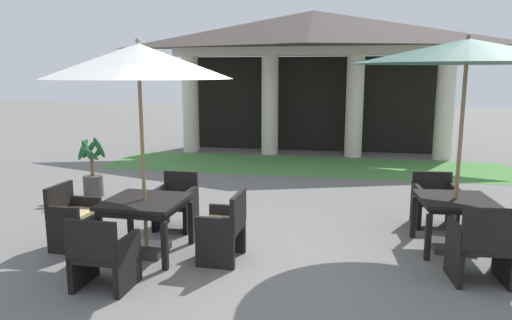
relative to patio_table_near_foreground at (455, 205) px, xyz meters
name	(u,v)px	position (x,y,z in m)	size (l,w,h in m)	color
ground_plane	(265,255)	(-2.48, -0.69, -0.63)	(60.00, 60.00, 0.00)	slate
background_pavilion	(313,46)	(-2.48, 7.33, 2.49)	(8.47, 2.82, 4.08)	beige
lawn_strip	(306,166)	(-2.48, 5.52, -0.62)	(10.27, 2.64, 0.01)	#47843D
patio_table_near_foreground	(455,205)	(0.00, 0.00, 0.00)	(1.01, 1.01, 0.72)	black
patio_umbrella_near_foreground	(467,53)	(0.00, 0.00, 2.00)	(2.91, 2.91, 2.87)	#2D2D2D
patio_chair_near_foreground_north	(434,200)	(-0.08, 1.05, -0.22)	(0.67, 0.59, 0.82)	black
patio_chair_near_foreground_south	(482,247)	(0.08, -1.05, -0.19)	(0.66, 0.61, 0.94)	black
patio_table_mid_left	(145,206)	(-4.05, -0.91, 0.02)	(1.03, 1.03, 0.74)	black
patio_umbrella_mid_left	(139,63)	(-4.05, -0.91, 1.87)	(2.36, 2.36, 2.80)	#2D2D2D
patio_chair_mid_left_west	(73,218)	(-5.14, -0.88, -0.21)	(0.51, 0.62, 0.88)	black
patio_chair_mid_left_north	(176,203)	(-4.02, 0.18, -0.23)	(0.58, 0.58, 0.85)	black
patio_chair_mid_left_south	(103,255)	(-4.09, -1.99, -0.23)	(0.63, 0.58, 0.85)	black
patio_chair_mid_left_east	(224,228)	(-2.97, -0.94, -0.20)	(0.52, 0.65, 0.89)	black
potted_palm_left_edge	(93,175)	(-6.27, 1.68, -0.19)	(0.51, 0.50, 1.22)	#47423D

